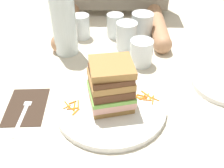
{
  "coord_description": "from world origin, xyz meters",
  "views": [
    {
      "loc": [
        -0.0,
        -0.49,
        0.46
      ],
      "look_at": [
        -0.02,
        0.03,
        0.06
      ],
      "focal_mm": 41.04,
      "sensor_mm": 36.0,
      "label": 1
    }
  ],
  "objects": [
    {
      "name": "main_plate",
      "position": [
        -0.02,
        0.0,
        0.01
      ],
      "size": [
        0.29,
        0.29,
        0.02
      ],
      "primitive_type": "cylinder",
      "color": "white",
      "rests_on": "ground_plane"
    },
    {
      "name": "carrot_shred_6",
      "position": [
        -0.11,
        -0.02,
        0.02
      ],
      "size": [
        0.03,
        0.01,
        0.0
      ],
      "primitive_type": "cylinder",
      "rotation": [
        0.0,
        1.57,
        0.19
      ],
      "color": "orange",
      "rests_on": "main_plate"
    },
    {
      "name": "carrot_shred_12",
      "position": [
        0.05,
        0.03,
        0.02
      ],
      "size": [
        0.02,
        0.02,
        0.0
      ],
      "primitive_type": "cylinder",
      "rotation": [
        0.0,
        1.57,
        2.14
      ],
      "color": "orange",
      "rests_on": "main_plate"
    },
    {
      "name": "carrot_shred_1",
      "position": [
        -0.11,
        -0.01,
        0.02
      ],
      "size": [
        0.01,
        0.03,
        0.0
      ],
      "primitive_type": "cylinder",
      "rotation": [
        0.0,
        1.57,
        4.78
      ],
      "color": "orange",
      "rests_on": "main_plate"
    },
    {
      "name": "carrot_shred_9",
      "position": [
        0.1,
        0.02,
        0.02
      ],
      "size": [
        0.03,
        0.02,
        0.0
      ],
      "primitive_type": "cylinder",
      "rotation": [
        0.0,
        1.57,
        5.69
      ],
      "color": "orange",
      "rests_on": "main_plate"
    },
    {
      "name": "ground_plane",
      "position": [
        0.0,
        0.0,
        0.0
      ],
      "size": [
        3.0,
        3.0,
        0.0
      ],
      "primitive_type": "plane",
      "color": "beige"
    },
    {
      "name": "empty_tumbler_3",
      "position": [
        -0.01,
        0.4,
        0.04
      ],
      "size": [
        0.06,
        0.06,
        0.09
      ],
      "primitive_type": "cylinder",
      "color": "silver",
      "rests_on": "ground_plane"
    },
    {
      "name": "carrot_shred_17",
      "position": [
        0.09,
        0.02,
        0.02
      ],
      "size": [
        0.01,
        0.03,
        0.0
      ],
      "primitive_type": "cylinder",
      "rotation": [
        0.0,
        1.57,
        4.54
      ],
      "color": "orange",
      "rests_on": "main_plate"
    },
    {
      "name": "fork",
      "position": [
        -0.24,
        -0.02,
        0.0
      ],
      "size": [
        0.02,
        0.17,
        0.0
      ],
      "color": "silver",
      "rests_on": "napkin_dark"
    },
    {
      "name": "carrot_shred_8",
      "position": [
        -0.12,
        -0.02,
        0.02
      ],
      "size": [
        0.02,
        0.02,
        0.0
      ],
      "primitive_type": "cylinder",
      "rotation": [
        0.0,
        1.57,
        5.6
      ],
      "color": "orange",
      "rests_on": "main_plate"
    },
    {
      "name": "carrot_shred_13",
      "position": [
        0.07,
        0.03,
        0.02
      ],
      "size": [
        0.03,
        0.01,
        0.0
      ],
      "primitive_type": "cylinder",
      "rotation": [
        0.0,
        1.57,
        5.94
      ],
      "color": "orange",
      "rests_on": "main_plate"
    },
    {
      "name": "carrot_shred_10",
      "position": [
        0.06,
        0.02,
        0.02
      ],
      "size": [
        0.03,
        0.01,
        0.0
      ],
      "primitive_type": "cylinder",
      "rotation": [
        0.0,
        1.57,
        3.04
      ],
      "color": "orange",
      "rests_on": "main_plate"
    },
    {
      "name": "carrot_shred_18",
      "position": [
        0.08,
        0.04,
        0.02
      ],
      "size": [
        0.02,
        0.02,
        0.0
      ],
      "primitive_type": "cylinder",
      "rotation": [
        0.0,
        1.57,
        5.43
      ],
      "color": "orange",
      "rests_on": "main_plate"
    },
    {
      "name": "empty_tumbler_0",
      "position": [
        0.09,
        0.39,
        0.05
      ],
      "size": [
        0.08,
        0.08,
        0.1
      ],
      "primitive_type": "cylinder",
      "color": "silver",
      "rests_on": "ground_plane"
    },
    {
      "name": "empty_tumbler_1",
      "position": [
        0.03,
        0.31,
        0.05
      ],
      "size": [
        0.07,
        0.07,
        0.1
      ],
      "primitive_type": "cylinder",
      "color": "silver",
      "rests_on": "ground_plane"
    },
    {
      "name": "carrot_shred_15",
      "position": [
        0.09,
        0.03,
        0.02
      ],
      "size": [
        0.01,
        0.03,
        0.0
      ],
      "primitive_type": "cylinder",
      "rotation": [
        0.0,
        1.57,
        1.71
      ],
      "color": "orange",
      "rests_on": "main_plate"
    },
    {
      "name": "sandwich",
      "position": [
        -0.02,
        0.0,
        0.08
      ],
      "size": [
        0.13,
        0.13,
        0.12
      ],
      "color": "#A87A42",
      "rests_on": "main_plate"
    },
    {
      "name": "carrot_shred_3",
      "position": [
        -0.11,
        -0.03,
        0.02
      ],
      "size": [
        0.01,
        0.02,
        0.0
      ],
      "primitive_type": "cylinder",
      "rotation": [
        0.0,
        1.57,
        4.89
      ],
      "color": "orange",
      "rests_on": "main_plate"
    },
    {
      "name": "carrot_shred_7",
      "position": [
        -0.11,
        -0.0,
        0.02
      ],
      "size": [
        0.02,
        0.01,
        0.0
      ],
      "primitive_type": "cylinder",
      "rotation": [
        0.0,
        1.57,
        3.7
      ],
      "color": "orange",
      "rests_on": "main_plate"
    },
    {
      "name": "juice_glass",
      "position": [
        0.07,
        0.21,
        0.04
      ],
      "size": [
        0.07,
        0.07,
        0.08
      ],
      "color": "white",
      "rests_on": "ground_plane"
    },
    {
      "name": "carrot_shred_2",
      "position": [
        -0.1,
        -0.01,
        0.02
      ],
      "size": [
        0.01,
        0.03,
        0.0
      ],
      "primitive_type": "cylinder",
      "rotation": [
        0.0,
        1.57,
        4.85
      ],
      "color": "orange",
      "rests_on": "main_plate"
    },
    {
      "name": "empty_tumbler_2",
      "position": [
        -0.14,
        0.39,
        0.04
      ],
      "size": [
        0.06,
        0.06,
        0.09
      ],
      "primitive_type": "cylinder",
      "color": "silver",
      "rests_on": "ground_plane"
    },
    {
      "name": "napkin_dark",
      "position": [
        -0.24,
        0.0,
        0.0
      ],
      "size": [
        0.11,
        0.15,
        0.0
      ],
      "primitive_type": "cube",
      "rotation": [
        0.0,
        0.0,
        0.06
      ],
      "color": "#38281E",
      "rests_on": "ground_plane"
    },
    {
      "name": "carrot_shred_4",
      "position": [
        -0.13,
        -0.02,
        0.02
      ],
      "size": [
        0.02,
        0.01,
        0.0
      ],
      "primitive_type": "cylinder",
      "rotation": [
        0.0,
        1.57,
        3.78
      ],
      "color": "orange",
      "rests_on": "main_plate"
    },
    {
      "name": "carrot_shred_14",
      "position": [
        0.07,
        0.03,
        0.02
      ],
      "size": [
        0.02,
        0.03,
        0.0
      ],
      "primitive_type": "cylinder",
      "rotation": [
        0.0,
        1.57,
        1.07
      ],
      "color": "orange",
      "rests_on": "main_plate"
    },
    {
      "name": "carrot_shred_16",
      "position": [
        0.08,
        0.01,
        0.02
      ],
      "size": [
        0.02,
        0.01,
        0.0
      ],
      "primitive_type": "cylinder",
      "rotation": [
        0.0,
        1.57,
        3.05
      ],
      "color": "orange",
      "rests_on": "main_plate"
    },
    {
      "name": "knife",
      "position": [
        0.17,
        0.02,
        0.0
      ],
      "size": [
        0.02,
        0.2,
        0.0
      ],
      "color": "silver",
      "rests_on": "ground_plane"
    },
    {
      "name": "carrot_shred_5",
      "position": [
        -0.1,
        -0.03,
        0.02
      ],
      "size": [
        0.02,
        0.02,
        0.0
      ],
      "primitive_type": "cylinder",
      "rotation": [
        0.0,
        1.57,
        1.05
      ],
      "color": "orange",
      "rests_on": "main_plate"
    },
    {
      "name": "water_bottle",
      "position": [
        -0.17,
        0.28,
        0.15
      ],
      "size": [
        0.08,
        0.08,
        0.32
      ],
      "color": "silver",
      "rests_on": "ground_plane"
    },
    {
      "name": "carrot_shred_0",
      "position": [
        -0.13,
        -0.01,
        0.02
      ],
      "size": [
        0.02,
        0.03,
        0.0
      ],
      "primitive_type": "cylinder",
      "rotation": [
        0.0,
        1.57,
        2.2
      ],
      "color": "orange",
      "rests_on": "main_plate"
    },
    {
      "name": "carrot_shred_11",
      "position": [
        0.09,
        0.02,
        0.02
      ],
      "size": [
        0.01,
        0.02,
        0.0
      ],
      "primitive_type": "cylinder",
      "rotation": [
        0.0,
        1.57,
        4.12
      ],
      "color": "orange",
      "rests_on": "main_plate"
    }
  ]
}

